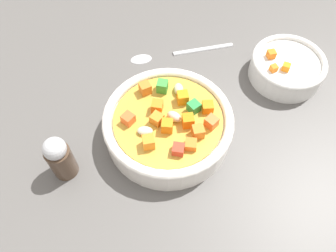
{
  "coord_description": "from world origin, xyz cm",
  "views": [
    {
      "loc": [
        -19.27,
        -19.38,
        44.82
      ],
      "look_at": [
        0.0,
        0.0,
        2.22
      ],
      "focal_mm": 36.29,
      "sensor_mm": 36.0,
      "label": 1
    }
  ],
  "objects_px": {
    "spoon": "(175,53)",
    "pepper_shaker": "(60,157)",
    "soup_bowl_main": "(168,124)",
    "side_bowl_small": "(287,67)"
  },
  "relations": [
    {
      "from": "spoon",
      "to": "pepper_shaker",
      "type": "height_order",
      "value": "pepper_shaker"
    },
    {
      "from": "soup_bowl_main",
      "to": "pepper_shaker",
      "type": "xyz_separation_m",
      "value": [
        -0.15,
        0.06,
        0.01
      ]
    },
    {
      "from": "soup_bowl_main",
      "to": "spoon",
      "type": "xyz_separation_m",
      "value": [
        0.13,
        0.11,
        -0.02
      ]
    },
    {
      "from": "soup_bowl_main",
      "to": "pepper_shaker",
      "type": "distance_m",
      "value": 0.16
    },
    {
      "from": "side_bowl_small",
      "to": "soup_bowl_main",
      "type": "bearing_deg",
      "value": 165.73
    },
    {
      "from": "soup_bowl_main",
      "to": "pepper_shaker",
      "type": "height_order",
      "value": "pepper_shaker"
    },
    {
      "from": "pepper_shaker",
      "to": "soup_bowl_main",
      "type": "bearing_deg",
      "value": -22.12
    },
    {
      "from": "spoon",
      "to": "side_bowl_small",
      "type": "bearing_deg",
      "value": 152.31
    },
    {
      "from": "soup_bowl_main",
      "to": "side_bowl_small",
      "type": "bearing_deg",
      "value": -14.27
    },
    {
      "from": "soup_bowl_main",
      "to": "side_bowl_small",
      "type": "height_order",
      "value": "soup_bowl_main"
    }
  ]
}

